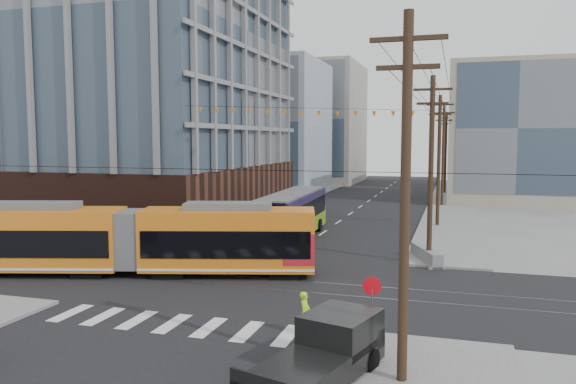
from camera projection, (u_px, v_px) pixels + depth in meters
The scene contains 17 objects.
ground at pixel (221, 304), 25.02m from camera, with size 160.00×160.00×0.00m, color slate.
office_building at pixel (100, 64), 51.91m from camera, with size 30.00×25.00×28.60m, color #381E16.
bg_bldg_nw_near at pixel (257, 127), 78.63m from camera, with size 18.00×16.00×18.00m, color #8C99A5.
bg_bldg_ne_near at pixel (512, 134), 65.46m from camera, with size 14.00×14.00×16.00m, color gray.
bg_bldg_nw_far at pixel (313, 124), 96.75m from camera, with size 16.00×18.00×20.00m, color gray.
bg_bldg_ne_far at pixel (513, 142), 84.06m from camera, with size 16.00×16.00×14.00m, color #8C99A5.
utility_pole_near at pixel (405, 203), 16.35m from camera, with size 0.30×0.30×11.00m, color black.
utility_pole_far at pixel (446, 153), 75.47m from camera, with size 0.30×0.30×11.00m, color black.
streetcar at pixel (132, 240), 30.41m from camera, with size 19.74×2.78×3.80m, color orange, non-canonical shape.
city_bus at pixel (292, 215), 41.51m from camera, with size 2.69×12.43×3.52m, color #1C1435, non-canonical shape.
pickup_truck at pixel (316, 357), 16.51m from camera, with size 1.99×5.57×1.89m, color black, non-canonical shape.
parked_car_silver at pixel (241, 230), 40.85m from camera, with size 1.60×4.59×1.51m, color #A6AAAE.
parked_car_white at pixel (265, 220), 46.28m from camera, with size 1.90×4.67×1.35m, color silver.
parked_car_grey at pixel (284, 213), 50.70m from camera, with size 2.23×4.85×1.35m, color #575757.
pedestrian at pixel (305, 313), 21.12m from camera, with size 0.60×0.39×1.64m, color #B5FF19.
stop_sign at pixel (372, 313), 20.12m from camera, with size 0.70×0.70×2.30m, color red, non-canonical shape.
jersey_barrier at pixel (426, 255), 33.70m from camera, with size 0.95×4.23×0.85m, color slate.
Camera 1 is at (9.90, -22.55, 7.35)m, focal length 35.00 mm.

